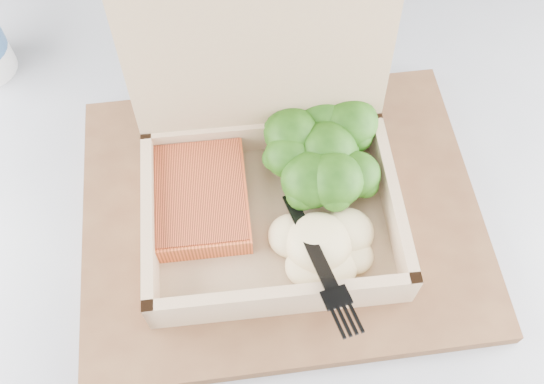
{
  "coord_description": "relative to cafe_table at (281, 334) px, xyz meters",
  "views": [
    {
      "loc": [
        -0.65,
        -0.68,
        1.28
      ],
      "look_at": [
        -0.65,
        -0.41,
        0.8
      ],
      "focal_mm": 40.0,
      "sensor_mm": 36.0,
      "label": 1
    }
  ],
  "objects": [
    {
      "name": "plastic_fork",
      "position": [
        0.01,
        0.03,
        0.25
      ],
      "size": [
        0.06,
        0.15,
        0.03
      ],
      "rotation": [
        0.0,
        0.0,
        3.44
      ],
      "color": "black",
      "rests_on": "mashed_potatoes"
    },
    {
      "name": "cafe_table",
      "position": [
        0.0,
        0.0,
        0.0
      ],
      "size": [
        0.93,
        0.93,
        0.75
      ],
      "rotation": [
        0.0,
        0.0,
        0.08
      ],
      "color": "black",
      "rests_on": "floor"
    },
    {
      "name": "serving_tray",
      "position": [
        -0.0,
        0.06,
        0.2
      ],
      "size": [
        0.41,
        0.34,
        0.02
      ],
      "primitive_type": "cube",
      "rotation": [
        0.0,
        0.0,
        0.11
      ],
      "color": "brown",
      "rests_on": "cafe_table"
    },
    {
      "name": "broccoli_pile",
      "position": [
        0.04,
        0.1,
        0.24
      ],
      "size": [
        0.13,
        0.13,
        0.05
      ],
      "primitive_type": null,
      "color": "#2F6817",
      "rests_on": "takeout_container"
    },
    {
      "name": "receipt",
      "position": [
        -0.01,
        0.25,
        0.2
      ],
      "size": [
        0.09,
        0.14,
        0.0
      ],
      "primitive_type": "cube",
      "rotation": [
        0.0,
        0.0,
        -0.14
      ],
      "color": "white",
      "rests_on": "cafe_table"
    },
    {
      "name": "takeout_container",
      "position": [
        -0.01,
        0.08,
        0.26
      ],
      "size": [
        0.25,
        0.22,
        0.22
      ],
      "rotation": [
        0.0,
        0.0,
        0.09
      ],
      "color": "#A18760",
      "rests_on": "serving_tray"
    },
    {
      "name": "mashed_potatoes",
      "position": [
        0.03,
        0.01,
        0.24
      ],
      "size": [
        0.1,
        0.08,
        0.03
      ],
      "primitive_type": "ellipsoid",
      "color": "beige",
      "rests_on": "takeout_container"
    },
    {
      "name": "floor",
      "position": [
        0.64,
        0.47,
        -0.56
      ],
      "size": [
        4.0,
        4.0,
        0.0
      ],
      "primitive_type": "plane",
      "color": "gray",
      "rests_on": "ground"
    },
    {
      "name": "salmon_fillet",
      "position": [
        -0.08,
        0.06,
        0.23
      ],
      "size": [
        0.1,
        0.12,
        0.02
      ],
      "primitive_type": "cube",
      "rotation": [
        0.0,
        0.0,
        0.09
      ],
      "color": "orange",
      "rests_on": "takeout_container"
    }
  ]
}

